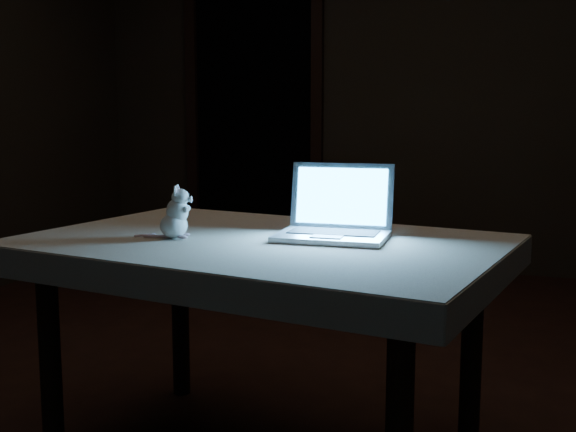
% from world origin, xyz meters
% --- Properties ---
extents(floor, '(5.00, 5.00, 0.00)m').
position_xyz_m(floor, '(0.00, 0.00, 0.00)').
color(floor, black).
rests_on(floor, ground).
extents(back_wall, '(4.50, 0.04, 2.60)m').
position_xyz_m(back_wall, '(0.00, 2.50, 1.30)').
color(back_wall, black).
rests_on(back_wall, ground).
extents(doorway, '(1.06, 0.36, 2.13)m').
position_xyz_m(doorway, '(-1.10, 2.50, 1.06)').
color(doorway, black).
rests_on(doorway, back_wall).
extents(table, '(1.41, 1.03, 0.69)m').
position_xyz_m(table, '(0.11, -0.49, 0.35)').
color(table, black).
rests_on(table, floor).
extents(tablecloth, '(1.39, 0.94, 0.09)m').
position_xyz_m(tablecloth, '(0.05, -0.48, 0.66)').
color(tablecloth, beige).
rests_on(tablecloth, table).
extents(laptop, '(0.33, 0.30, 0.22)m').
position_xyz_m(laptop, '(0.31, -0.43, 0.81)').
color(laptop, silver).
rests_on(laptop, tablecloth).
extents(plush_mouse, '(0.14, 0.14, 0.16)m').
position_xyz_m(plush_mouse, '(-0.14, -0.57, 0.78)').
color(plush_mouse, silver).
rests_on(plush_mouse, tablecloth).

